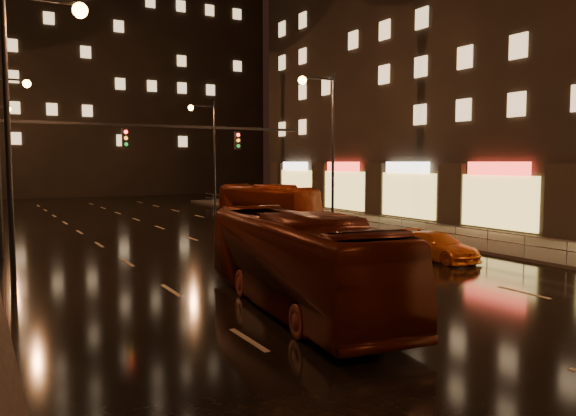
{
  "coord_description": "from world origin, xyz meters",
  "views": [
    {
      "loc": [
        -10.68,
        -7.97,
        4.28
      ],
      "look_at": [
        0.02,
        10.93,
        2.5
      ],
      "focal_mm": 35.0,
      "sensor_mm": 36.0,
      "label": 1
    }
  ],
  "objects_px": {
    "bus_red": "(297,261)",
    "bus_curb": "(267,203)",
    "taxi_far": "(437,246)",
    "taxi_near": "(359,261)"
  },
  "relations": [
    {
      "from": "taxi_far",
      "to": "taxi_near",
      "type": "bearing_deg",
      "value": -166.47
    },
    {
      "from": "taxi_near",
      "to": "taxi_far",
      "type": "distance_m",
      "value": 5.37
    },
    {
      "from": "bus_red",
      "to": "taxi_near",
      "type": "distance_m",
      "value": 5.16
    },
    {
      "from": "bus_red",
      "to": "taxi_near",
      "type": "bearing_deg",
      "value": 40.24
    },
    {
      "from": "bus_red",
      "to": "taxi_far",
      "type": "height_order",
      "value": "bus_red"
    },
    {
      "from": "bus_curb",
      "to": "taxi_far",
      "type": "height_order",
      "value": "bus_curb"
    },
    {
      "from": "bus_red",
      "to": "taxi_far",
      "type": "xyz_separation_m",
      "value": [
        9.51,
        4.03,
        -0.81
      ]
    },
    {
      "from": "bus_red",
      "to": "bus_curb",
      "type": "xyz_separation_m",
      "value": [
        10.14,
        21.51,
        -0.06
      ]
    },
    {
      "from": "taxi_near",
      "to": "taxi_far",
      "type": "height_order",
      "value": "same"
    },
    {
      "from": "bus_red",
      "to": "bus_curb",
      "type": "height_order",
      "value": "bus_red"
    }
  ]
}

